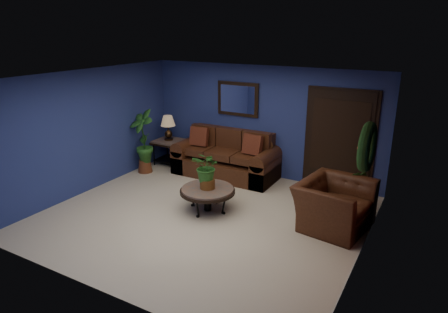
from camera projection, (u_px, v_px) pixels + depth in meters
The scene contains 18 objects.
floor at pixel (204, 216), 7.28m from camera, with size 5.50×5.50×0.00m, color beige.
wall_back at pixel (262, 122), 8.96m from camera, with size 5.50×0.04×2.50m, color navy.
wall_left at pixel (89, 131), 8.18m from camera, with size 0.04×5.00×2.50m, color navy.
wall_right_brick at pixel (367, 179), 5.61m from camera, with size 0.04×5.00×2.50m, color maroon.
ceiling at pixel (201, 77), 6.51m from camera, with size 5.50×5.00×0.02m, color silver.
crown_molding at pixel (375, 95), 5.26m from camera, with size 0.03×5.00×0.14m, color white.
wall_mirror at pixel (238, 99), 9.06m from camera, with size 1.02×0.06×0.77m, color #422C17.
closet_door at pixel (339, 141), 8.18m from camera, with size 1.44×0.06×2.18m, color black.
wreath at pixel (367, 147), 5.54m from camera, with size 0.72×0.72×0.16m, color black.
sofa at pixel (227, 160), 9.21m from camera, with size 2.37×1.02×1.07m.
coffee_table at pixel (208, 191), 7.40m from camera, with size 1.03×1.03×0.44m.
end_table at pixel (169, 146), 9.91m from camera, with size 0.68×0.68×0.62m.
table_lamp at pixel (168, 125), 9.74m from camera, with size 0.35×0.35×0.59m.
side_chair at pixel (262, 157), 8.77m from camera, with size 0.47×0.47×0.99m.
armchair at pixel (334, 205), 6.79m from camera, with size 1.25×1.09×0.81m, color #472414.
coffee_plant at pixel (207, 168), 7.26m from camera, with size 0.54×0.48×0.71m.
floor_plant at pixel (355, 191), 7.21m from camera, with size 0.40×0.33×0.87m.
tall_plant at pixel (143, 139), 9.24m from camera, with size 0.76×0.62×1.50m.
Camera 1 is at (3.57, -5.55, 3.29)m, focal length 32.00 mm.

